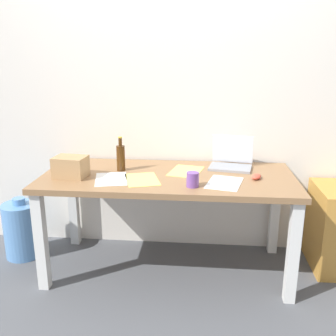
{
  "coord_description": "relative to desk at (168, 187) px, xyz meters",
  "views": [
    {
      "loc": [
        0.24,
        -2.54,
        1.54
      ],
      "look_at": [
        0.0,
        0.0,
        0.79
      ],
      "focal_mm": 40.65,
      "sensor_mm": 36.0,
      "label": 1
    }
  ],
  "objects": [
    {
      "name": "coffee_mug",
      "position": [
        0.18,
        -0.24,
        0.14
      ],
      "size": [
        0.08,
        0.08,
        0.09
      ],
      "primitive_type": "cylinder",
      "color": "#724799",
      "rests_on": "desk"
    },
    {
      "name": "water_cooler_jug",
      "position": [
        -1.17,
        0.09,
        -0.42
      ],
      "size": [
        0.28,
        0.28,
        0.49
      ],
      "color": "#598CC6",
      "rests_on": "ground"
    },
    {
      "name": "laptop_right",
      "position": [
        0.45,
        0.23,
        0.15
      ],
      "size": [
        0.34,
        0.28,
        0.23
      ],
      "color": "gray",
      "rests_on": "desk"
    },
    {
      "name": "beer_bottle",
      "position": [
        -0.35,
        0.07,
        0.19
      ],
      "size": [
        0.06,
        0.06,
        0.25
      ],
      "color": "#47280F",
      "rests_on": "desk"
    },
    {
      "name": "paper_sheet_front_left",
      "position": [
        -0.38,
        -0.14,
        0.1
      ],
      "size": [
        0.27,
        0.34,
        0.0
      ],
      "primitive_type": "cube",
      "rotation": [
        0.0,
        0.0,
        0.23
      ],
      "color": "white",
      "rests_on": "desk"
    },
    {
      "name": "desk",
      "position": [
        0.0,
        0.0,
        0.0
      ],
      "size": [
        1.77,
        0.78,
        0.74
      ],
      "color": "olive",
      "rests_on": "ground"
    },
    {
      "name": "paper_yellow_folder",
      "position": [
        -0.16,
        -0.13,
        0.1
      ],
      "size": [
        0.29,
        0.34,
        0.0
      ],
      "primitive_type": "cube",
      "rotation": [
        0.0,
        0.0,
        0.3
      ],
      "color": "#F4E06B",
      "rests_on": "desk"
    },
    {
      "name": "paper_sheet_front_right",
      "position": [
        0.39,
        -0.15,
        0.1
      ],
      "size": [
        0.27,
        0.34,
        0.0
      ],
      "primitive_type": "cube",
      "rotation": [
        0.0,
        0.0,
        -0.24
      ],
      "color": "white",
      "rests_on": "desk"
    },
    {
      "name": "back_wall",
      "position": [
        0.0,
        0.45,
        0.65
      ],
      "size": [
        5.2,
        0.08,
        2.6
      ],
      "primitive_type": "cube",
      "color": "silver",
      "rests_on": "ground"
    },
    {
      "name": "computer_mouse",
      "position": [
        0.61,
        -0.04,
        0.11
      ],
      "size": [
        0.1,
        0.12,
        0.03
      ],
      "primitive_type": "ellipsoid",
      "rotation": [
        0.0,
        0.0,
        -0.42
      ],
      "color": "#D84C38",
      "rests_on": "desk"
    },
    {
      "name": "paper_sheet_near_back",
      "position": [
        0.12,
        0.09,
        0.1
      ],
      "size": [
        0.27,
        0.34,
        0.0
      ],
      "primitive_type": "cube",
      "rotation": [
        0.0,
        0.0,
        -0.23
      ],
      "color": "#F4E06B",
      "rests_on": "desk"
    },
    {
      "name": "cardboard_box",
      "position": [
        -0.66,
        -0.11,
        0.17
      ],
      "size": [
        0.23,
        0.19,
        0.14
      ],
      "primitive_type": "cube",
      "rotation": [
        0.0,
        0.0,
        -0.12
      ],
      "color": "tan",
      "rests_on": "desk"
    },
    {
      "name": "ground_plane",
      "position": [
        0.0,
        0.0,
        -0.65
      ],
      "size": [
        8.0,
        8.0,
        0.0
      ],
      "primitive_type": "plane",
      "color": "#515459"
    }
  ]
}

